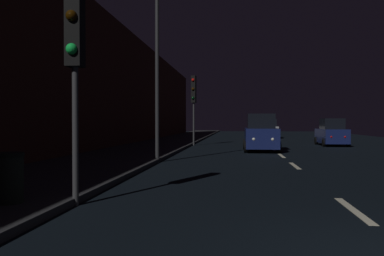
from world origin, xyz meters
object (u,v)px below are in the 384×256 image
(streetlamp_overhead, at_px, (167,29))
(traffic_light_far_left, at_px, (194,95))
(car_parked_right_far, at_px, (332,133))
(car_distant_taillights, at_px, (269,129))
(car_approaching_headlights, at_px, (261,134))
(trash_bin_curbside, at_px, (9,177))
(traffic_light_near_left, at_px, (75,35))

(streetlamp_overhead, bearing_deg, traffic_light_far_left, 91.07)
(car_parked_right_far, bearing_deg, traffic_light_far_left, 94.87)
(car_distant_taillights, bearing_deg, streetlamp_overhead, 166.27)
(car_parked_right_far, bearing_deg, streetlamp_overhead, 142.85)
(traffic_light_far_left, relative_size, car_approaching_headlights, 1.17)
(car_distant_taillights, bearing_deg, traffic_light_far_left, 154.61)
(trash_bin_curbside, xyz_separation_m, car_parked_right_far, (10.77, 21.30, 0.25))
(traffic_light_far_left, bearing_deg, trash_bin_curbside, 5.46)
(car_distant_taillights, bearing_deg, car_parked_right_far, -164.97)
(streetlamp_overhead, height_order, car_distant_taillights, streetlamp_overhead)
(traffic_light_near_left, xyz_separation_m, car_distant_taillights, (6.39, 33.18, -2.43))
(traffic_light_far_left, height_order, car_distant_taillights, traffic_light_far_left)
(car_approaching_headlights, relative_size, car_parked_right_far, 1.11)
(traffic_light_near_left, relative_size, car_parked_right_far, 1.23)
(streetlamp_overhead, bearing_deg, trash_bin_curbside, -98.66)
(trash_bin_curbside, relative_size, car_approaching_headlights, 0.22)
(traffic_light_near_left, bearing_deg, traffic_light_far_left, 176.80)
(traffic_light_far_left, distance_m, car_distant_taillights, 14.91)
(traffic_light_near_left, height_order, car_parked_right_far, traffic_light_near_left)
(traffic_light_far_left, xyz_separation_m, traffic_light_near_left, (-0.10, -19.93, -0.25))
(traffic_light_far_left, height_order, car_approaching_headlights, traffic_light_far_left)
(car_approaching_headlights, distance_m, car_parked_right_far, 7.65)
(traffic_light_far_left, bearing_deg, streetlamp_overhead, 9.71)
(car_approaching_headlights, height_order, car_parked_right_far, car_approaching_headlights)
(trash_bin_curbside, relative_size, car_distant_taillights, 0.24)
(streetlamp_overhead, distance_m, car_parked_right_far, 16.24)
(car_approaching_headlights, height_order, car_distant_taillights, car_approaching_headlights)
(traffic_light_near_left, height_order, trash_bin_curbside, traffic_light_near_left)
(car_parked_right_far, bearing_deg, trash_bin_curbside, 153.19)
(traffic_light_far_left, xyz_separation_m, trash_bin_curbside, (-1.14, -20.48, -2.97))
(traffic_light_far_left, distance_m, traffic_light_near_left, 19.93)
(car_approaching_headlights, bearing_deg, trash_bin_curbside, -19.41)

